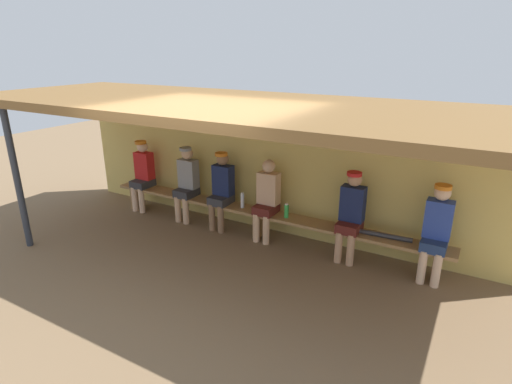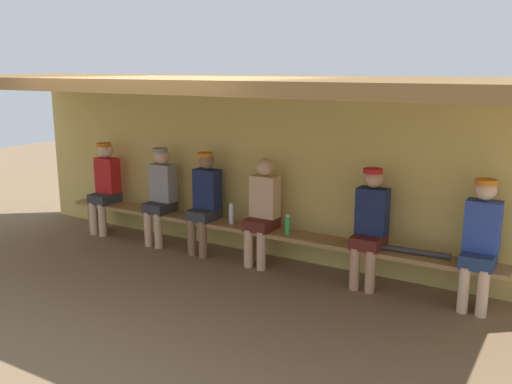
% 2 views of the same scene
% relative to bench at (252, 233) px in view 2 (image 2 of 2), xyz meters
% --- Properties ---
extents(ground_plane, '(24.00, 24.00, 0.00)m').
position_rel_bench_xyz_m(ground_plane, '(0.00, -1.55, -0.39)').
color(ground_plane, brown).
extents(back_wall, '(8.00, 0.20, 2.20)m').
position_rel_bench_xyz_m(back_wall, '(0.00, 0.45, 0.71)').
color(back_wall, '#D8BC60').
rests_on(back_wall, ground).
extents(dugout_roof, '(8.00, 2.80, 0.12)m').
position_rel_bench_xyz_m(dugout_roof, '(0.00, -0.85, 1.87)').
color(dugout_roof, brown).
rests_on(dugout_roof, back_wall).
extents(bench, '(6.00, 0.36, 0.46)m').
position_rel_bench_xyz_m(bench, '(0.00, 0.00, 0.00)').
color(bench, '#9E7547').
rests_on(bench, ground).
extents(player_in_red, '(0.34, 0.42, 1.34)m').
position_rel_bench_xyz_m(player_in_red, '(-1.48, 0.00, 0.36)').
color(player_in_red, '#333338').
rests_on(player_in_red, ground).
extents(player_in_white, '(0.34, 0.42, 1.34)m').
position_rel_bench_xyz_m(player_in_white, '(0.15, 0.00, 0.34)').
color(player_in_white, '#591E19').
rests_on(player_in_white, ground).
extents(player_shirtless_tan, '(0.34, 0.42, 1.34)m').
position_rel_bench_xyz_m(player_shirtless_tan, '(1.53, 0.00, 0.36)').
color(player_shirtless_tan, '#591E19').
rests_on(player_shirtless_tan, ground).
extents(player_middle, '(0.34, 0.42, 1.34)m').
position_rel_bench_xyz_m(player_middle, '(-2.54, 0.00, 0.36)').
color(player_middle, '#333338').
rests_on(player_middle, ground).
extents(player_rightmost, '(0.34, 0.42, 1.34)m').
position_rel_bench_xyz_m(player_rightmost, '(2.68, 0.00, 0.36)').
color(player_rightmost, navy).
rests_on(player_rightmost, ground).
extents(player_in_blue, '(0.34, 0.42, 1.34)m').
position_rel_bench_xyz_m(player_in_blue, '(-0.73, 0.00, 0.36)').
color(player_in_blue, '#333338').
rests_on(player_in_blue, ground).
extents(water_bottle_green, '(0.07, 0.07, 0.24)m').
position_rel_bench_xyz_m(water_bottle_green, '(0.51, -0.03, 0.19)').
color(water_bottle_green, green).
rests_on(water_bottle_green, bench).
extents(water_bottle_blue, '(0.06, 0.06, 0.27)m').
position_rel_bench_xyz_m(water_bottle_blue, '(-0.31, -0.00, 0.20)').
color(water_bottle_blue, silver).
rests_on(water_bottle_blue, bench).
extents(baseball_bat, '(0.76, 0.12, 0.07)m').
position_rel_bench_xyz_m(baseball_bat, '(2.03, -0.00, 0.11)').
color(baseball_bat, '#333338').
rests_on(baseball_bat, bench).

